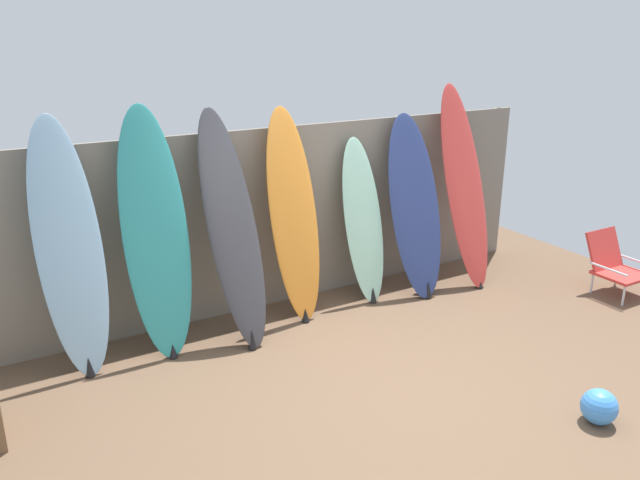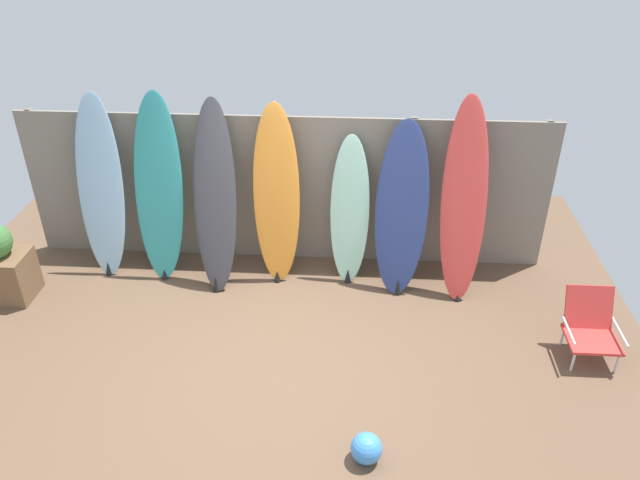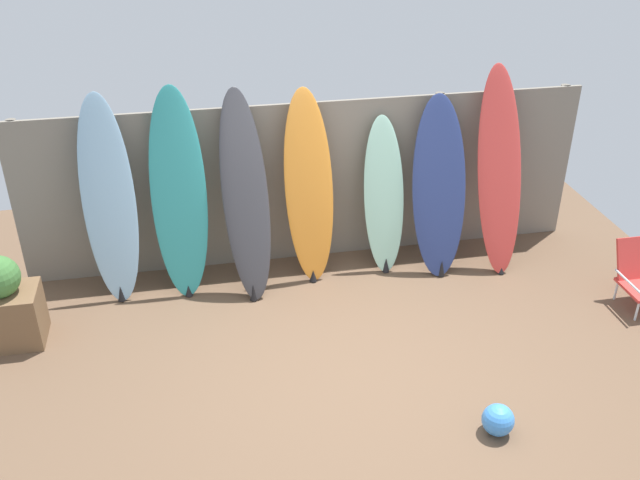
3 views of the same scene
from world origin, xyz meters
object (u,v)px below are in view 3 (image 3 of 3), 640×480
surfboard_skyblue_0 (109,202)px  surfboard_red_6 (499,172)px  surfboard_navy_5 (439,188)px  planter_box (5,306)px  beach_ball (498,420)px  surfboard_orange_3 (309,188)px  surfboard_teal_1 (179,196)px  surfboard_seafoam_4 (384,197)px  surfboard_charcoal_2 (245,197)px

surfboard_skyblue_0 → surfboard_red_6: surfboard_red_6 is taller
surfboard_navy_5 → planter_box: surfboard_navy_5 is taller
surfboard_skyblue_0 → planter_box: (-0.97, -0.70, -0.63)m
beach_ball → surfboard_red_6: bearing=68.7°
surfboard_orange_3 → surfboard_red_6: surfboard_red_6 is taller
surfboard_skyblue_0 → surfboard_navy_5: surfboard_skyblue_0 is taller
surfboard_orange_3 → planter_box: size_ratio=2.24×
surfboard_skyblue_0 → surfboard_teal_1: 0.68m
surfboard_seafoam_4 → beach_ball: 2.80m
surfboard_red_6 → planter_box: 5.09m
surfboard_teal_1 → surfboard_navy_5: 2.70m
surfboard_orange_3 → beach_ball: 3.00m
surfboard_seafoam_4 → surfboard_red_6: size_ratio=0.78×
surfboard_seafoam_4 → beach_ball: (0.21, -2.71, -0.68)m
planter_box → surfboard_navy_5: bearing=7.8°
surfboard_skyblue_0 → surfboard_navy_5: (3.38, -0.11, -0.10)m
surfboard_orange_3 → beach_ball: (1.03, -2.68, -0.87)m
surfboard_seafoam_4 → surfboard_orange_3: bearing=-178.0°
surfboard_navy_5 → planter_box: size_ratio=2.07×
surfboard_red_6 → planter_box: bearing=-173.4°
surfboard_red_6 → beach_ball: size_ratio=8.28×
surfboard_navy_5 → surfboard_skyblue_0: bearing=178.2°
surfboard_teal_1 → surfboard_seafoam_4: size_ratio=1.28×
surfboard_charcoal_2 → surfboard_skyblue_0: bearing=174.4°
surfboard_skyblue_0 → planter_box: surfboard_skyblue_0 is taller
surfboard_skyblue_0 → planter_box: bearing=-144.3°
surfboard_red_6 → planter_box: size_ratio=2.37×
planter_box → beach_ball: planter_box is taller
surfboard_teal_1 → surfboard_orange_3: surfboard_teal_1 is taller
surfboard_skyblue_0 → surfboard_charcoal_2: surfboard_skyblue_0 is taller
surfboard_seafoam_4 → surfboard_navy_5: 0.59m
surfboard_charcoal_2 → planter_box: 2.45m
surfboard_seafoam_4 → planter_box: (-3.79, -0.71, -0.42)m
planter_box → beach_ball: (4.00, -2.00, -0.27)m
surfboard_seafoam_4 → planter_box: bearing=-169.4°
surfboard_charcoal_2 → surfboard_navy_5: surfboard_charcoal_2 is taller
surfboard_navy_5 → surfboard_orange_3: bearing=176.4°
surfboard_navy_5 → surfboard_teal_1: bearing=178.5°
surfboard_red_6 → beach_ball: (-1.01, -2.58, -0.94)m
surfboard_skyblue_0 → surfboard_teal_1: size_ratio=0.98×
surfboard_charcoal_2 → beach_ball: (1.69, -2.57, -0.89)m
surfboard_seafoam_4 → beach_ball: surfboard_seafoam_4 is taller
surfboard_teal_1 → surfboard_navy_5: surfboard_teal_1 is taller
surfboard_teal_1 → planter_box: (-1.65, -0.66, -0.65)m
surfboard_skyblue_0 → surfboard_navy_5: bearing=-1.8°
surfboard_charcoal_2 → surfboard_seafoam_4: size_ratio=1.24×
surfboard_orange_3 → surfboard_charcoal_2: bearing=-170.5°
surfboard_orange_3 → planter_box: surfboard_orange_3 is taller
surfboard_skyblue_0 → beach_ball: (3.03, -2.70, -0.89)m
surfboard_orange_3 → surfboard_skyblue_0: bearing=179.4°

